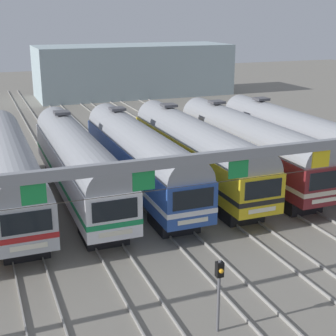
% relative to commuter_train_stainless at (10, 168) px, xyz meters
% --- Properties ---
extents(ground_plane, '(160.00, 160.00, 0.00)m').
position_rel_commuter_train_stainless_xyz_m(ground_plane, '(8.30, 0.01, -2.69)').
color(ground_plane, gray).
extents(track_bed, '(26.41, 70.00, 0.15)m').
position_rel_commuter_train_stainless_xyz_m(track_bed, '(8.30, 17.01, -2.61)').
color(track_bed, gray).
rests_on(track_bed, ground).
extents(commuter_train_stainless, '(2.88, 18.06, 4.77)m').
position_rel_commuter_train_stainless_xyz_m(commuter_train_stainless, '(0.00, 0.00, 0.00)').
color(commuter_train_stainless, '#B2B5BA').
rests_on(commuter_train_stainless, ground).
extents(commuter_train_white, '(2.88, 18.06, 5.05)m').
position_rel_commuter_train_stainless_xyz_m(commuter_train_white, '(4.15, 0.00, 0.00)').
color(commuter_train_white, white).
rests_on(commuter_train_white, ground).
extents(commuter_train_blue, '(2.88, 18.06, 5.05)m').
position_rel_commuter_train_stainless_xyz_m(commuter_train_blue, '(8.30, 0.00, 0.00)').
color(commuter_train_blue, '#284C9E').
rests_on(commuter_train_blue, ground).
extents(commuter_train_yellow, '(2.88, 18.06, 5.05)m').
position_rel_commuter_train_stainless_xyz_m(commuter_train_yellow, '(12.45, 0.00, 0.00)').
color(commuter_train_yellow, gold).
rests_on(commuter_train_yellow, ground).
extents(commuter_train_maroon, '(2.88, 18.06, 5.05)m').
position_rel_commuter_train_stainless_xyz_m(commuter_train_maroon, '(16.61, 0.00, 0.00)').
color(commuter_train_maroon, maroon).
rests_on(commuter_train_maroon, ground).
extents(commuter_train_silver, '(2.88, 18.06, 5.05)m').
position_rel_commuter_train_stainless_xyz_m(commuter_train_silver, '(20.76, 0.00, 0.00)').
color(commuter_train_silver, silver).
rests_on(commuter_train_silver, ground).
extents(catenary_gantry, '(30.15, 0.44, 6.97)m').
position_rel_commuter_train_stainless_xyz_m(catenary_gantry, '(8.30, -13.49, 2.75)').
color(catenary_gantry, gray).
rests_on(catenary_gantry, ground).
extents(yard_signal_mast, '(0.28, 0.35, 3.03)m').
position_rel_commuter_train_stainless_xyz_m(yard_signal_mast, '(6.23, -16.07, -0.57)').
color(yard_signal_mast, '#59595E').
rests_on(yard_signal_mast, ground).
extents(maintenance_building, '(28.45, 10.00, 7.37)m').
position_rel_commuter_train_stainless_xyz_m(maintenance_building, '(20.96, 41.10, 1.00)').
color(maintenance_building, '#9EB2B7').
rests_on(maintenance_building, ground).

